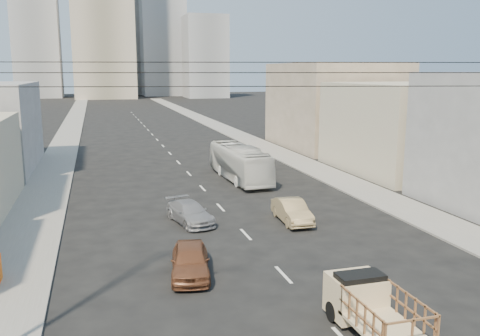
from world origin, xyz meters
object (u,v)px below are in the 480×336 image
flatbed_pickup (372,305)px  sedan_brown (190,260)px  sedan_tan (292,211)px  city_bus (239,163)px  sedan_grey (190,213)px

flatbed_pickup → sedan_brown: size_ratio=1.05×
flatbed_pickup → sedan_brown: flatbed_pickup is taller
sedan_brown → sedan_tan: bearing=50.6°
sedan_tan → flatbed_pickup: bearing=-97.4°
flatbed_pickup → city_bus: (2.65, 26.14, 0.36)m
city_bus → sedan_grey: 12.96m
city_bus → sedan_tan: 12.83m
city_bus → sedan_brown: size_ratio=2.49×
sedan_brown → sedan_tan: 9.88m
flatbed_pickup → sedan_grey: 15.30m
flatbed_pickup → sedan_brown: (-5.11, 6.84, -0.38)m
flatbed_pickup → city_bus: city_bus is taller
city_bus → sedan_tan: city_bus is taller
city_bus → sedan_brown: (-7.76, -19.30, -0.74)m
sedan_brown → sedan_grey: sedan_brown is taller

